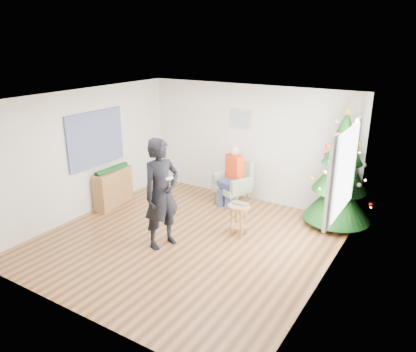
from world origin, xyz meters
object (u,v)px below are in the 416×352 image
Objects in this scene: stool at (239,220)px; standing_man at (162,194)px; armchair at (234,187)px; console at (113,188)px; christmas_tree at (341,174)px.

stool is 1.57m from standing_man.
armchair is 2.68m from console.
standing_man reaches higher than stool.
stool is 0.32× the size of standing_man.
standing_man is 1.97× the size of console.
standing_man is (-0.14, -2.40, 0.62)m from armchair.
armchair is (-2.27, -0.09, -0.70)m from christmas_tree.
stool is 3.06m from console.
standing_man is (-0.99, -1.02, 0.67)m from stool.
christmas_tree reaches higher than standing_man.
christmas_tree is at bearing -28.04° from standing_man.
console is (-3.05, -0.14, 0.08)m from stool.
console is at bearing -160.27° from christmas_tree.
stool is at bearing -35.94° from armchair.
christmas_tree is 2.38m from armchair.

